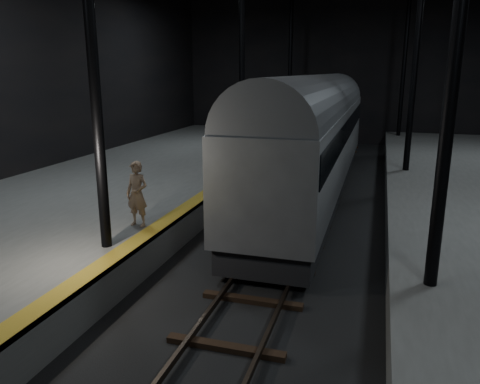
% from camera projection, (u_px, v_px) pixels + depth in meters
% --- Properties ---
extents(ground, '(44.00, 44.00, 0.00)m').
position_uv_depth(ground, '(286.00, 244.00, 14.67)').
color(ground, black).
rests_on(ground, ground).
extents(platform_left, '(9.00, 43.80, 1.00)m').
position_uv_depth(platform_left, '(79.00, 209.00, 16.62)').
color(platform_left, '#585855').
rests_on(platform_left, ground).
extents(tactile_strip, '(0.50, 43.80, 0.01)m').
position_uv_depth(tactile_strip, '(189.00, 205.00, 15.32)').
color(tactile_strip, olive).
rests_on(tactile_strip, platform_left).
extents(track, '(2.40, 43.00, 0.24)m').
position_uv_depth(track, '(286.00, 242.00, 14.65)').
color(track, '#3F3328').
rests_on(track, ground).
extents(train, '(2.81, 18.75, 5.01)m').
position_uv_depth(train, '(315.00, 132.00, 19.38)').
color(train, gray).
rests_on(train, ground).
extents(woman, '(0.73, 0.53, 1.86)m').
position_uv_depth(woman, '(137.00, 194.00, 13.07)').
color(woman, tan).
rests_on(woman, platform_left).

